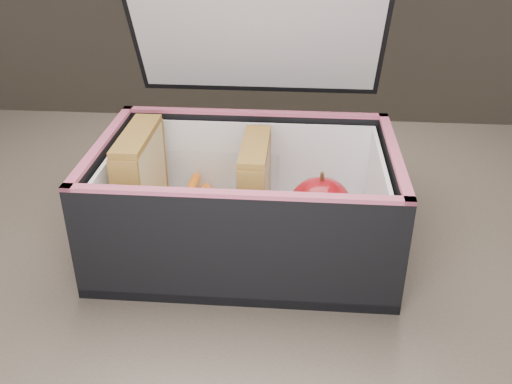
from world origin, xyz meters
TOP-DOWN VIEW (x-y plane):
  - kitchen_table at (0.00, 0.00)m, footprint 1.20×0.80m
  - lunch_bag at (-0.06, 0.01)m, footprint 0.31×0.30m
  - plastic_tub at (-0.12, 0.01)m, footprint 0.17×0.12m
  - sandwich_left at (-0.18, 0.01)m, footprint 0.03×0.11m
  - sandwich_right at (-0.05, 0.01)m, footprint 0.03×0.10m
  - carrot_sticks at (-0.12, 0.01)m, footprint 0.06×0.15m
  - paper_napkin at (0.02, 0.01)m, footprint 0.08×0.09m
  - red_apple at (0.02, 0.01)m, footprint 0.08×0.08m

SIDE VIEW (x-z plane):
  - kitchen_table at x=0.00m, z-range 0.28..1.03m
  - paper_napkin at x=0.02m, z-range 0.76..0.77m
  - carrot_sticks at x=-0.12m, z-range 0.77..0.80m
  - plastic_tub at x=-0.12m, z-range 0.76..0.84m
  - red_apple at x=0.02m, z-range 0.77..0.84m
  - lunch_bag at x=-0.06m, z-range 0.67..0.97m
  - sandwich_right at x=-0.05m, z-range 0.77..0.88m
  - sandwich_left at x=-0.18m, z-range 0.77..0.88m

